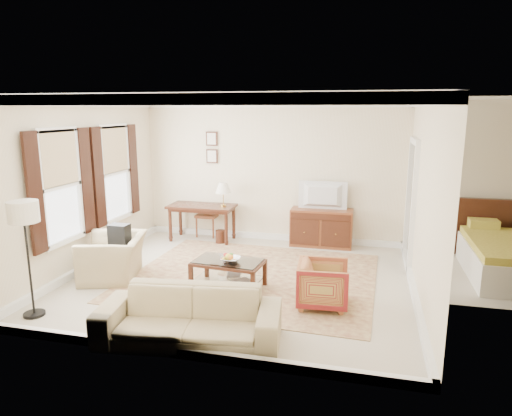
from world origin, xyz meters
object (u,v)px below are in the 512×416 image
at_px(sideboard, 321,228).
at_px(striped_armchair, 323,282).
at_px(coffee_table, 228,267).
at_px(tv, 323,187).
at_px(writing_desk, 202,210).
at_px(club_armchair, 113,250).
at_px(sofa, 189,308).

relative_size(sideboard, striped_armchair, 1.73).
bearing_deg(coffee_table, tv, 65.79).
relative_size(writing_desk, club_armchair, 1.29).
bearing_deg(sofa, tv, 67.77).
bearing_deg(sideboard, coffee_table, -114.05).
bearing_deg(striped_armchair, club_armchair, 80.94).
xyz_separation_m(writing_desk, sofa, (1.38, -4.14, -0.23)).
xyz_separation_m(writing_desk, tv, (2.50, 0.16, 0.57)).
xyz_separation_m(coffee_table, club_armchair, (-1.97, -0.02, 0.13)).
xyz_separation_m(writing_desk, striped_armchair, (2.83, -2.75, -0.29)).
xyz_separation_m(tv, striped_armchair, (0.33, -2.91, -0.87)).
relative_size(coffee_table, club_armchair, 1.04).
relative_size(sideboard, tv, 1.34).
distance_m(striped_armchair, sofa, 2.01).
height_order(writing_desk, sideboard, sideboard).
xyz_separation_m(coffee_table, sofa, (0.05, -1.71, 0.08)).
xyz_separation_m(sideboard, striped_armchair, (0.33, -2.93, -0.02)).
distance_m(tv, striped_armchair, 3.05).
distance_m(writing_desk, striped_armchair, 3.95).
relative_size(tv, striped_armchair, 1.29).
bearing_deg(striped_armchair, sofa, 129.70).
relative_size(striped_armchair, club_armchair, 0.66).
height_order(sideboard, striped_armchair, sideboard).
relative_size(tv, coffee_table, 0.82).
height_order(sideboard, tv, tv).
relative_size(writing_desk, coffee_table, 1.24).
xyz_separation_m(tv, sofa, (-1.12, -4.30, -0.80)).
height_order(coffee_table, sofa, sofa).
bearing_deg(striped_armchair, coffee_table, 73.81).
bearing_deg(striped_armchair, writing_desk, 41.61).
bearing_deg(club_armchair, writing_desk, 149.52).
relative_size(sideboard, club_armchair, 1.15).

